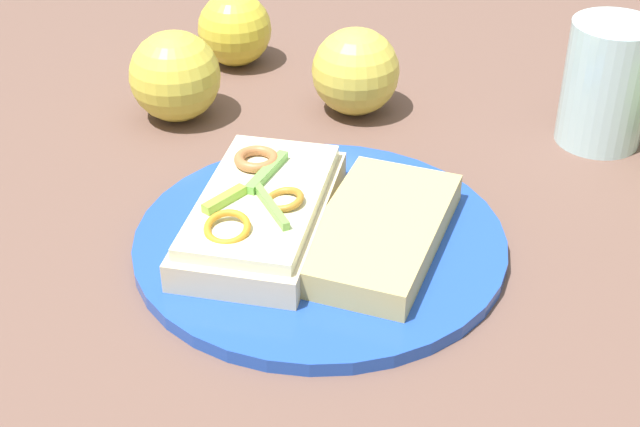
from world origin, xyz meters
name	(u,v)px	position (x,y,z in m)	size (l,w,h in m)	color
ground_plane	(320,248)	(0.00, 0.00, 0.00)	(2.00, 2.00, 0.00)	brown
plate	(320,242)	(0.00, 0.00, 0.01)	(0.27, 0.27, 0.01)	#214AB5
sandwich	(261,211)	(0.03, -0.03, 0.03)	(0.19, 0.19, 0.04)	beige
bread_slice_side	(379,231)	(-0.03, 0.03, 0.02)	(0.16, 0.08, 0.02)	tan
apple_0	(175,76)	(0.01, -0.24, 0.04)	(0.08, 0.08, 0.08)	gold
apple_1	(235,29)	(-0.09, -0.32, 0.04)	(0.07, 0.07, 0.07)	gold
apple_3	(356,71)	(-0.14, -0.17, 0.04)	(0.08, 0.08, 0.08)	gold
drinking_glass	(606,84)	(-0.29, -0.01, 0.05)	(0.07, 0.07, 0.11)	silver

